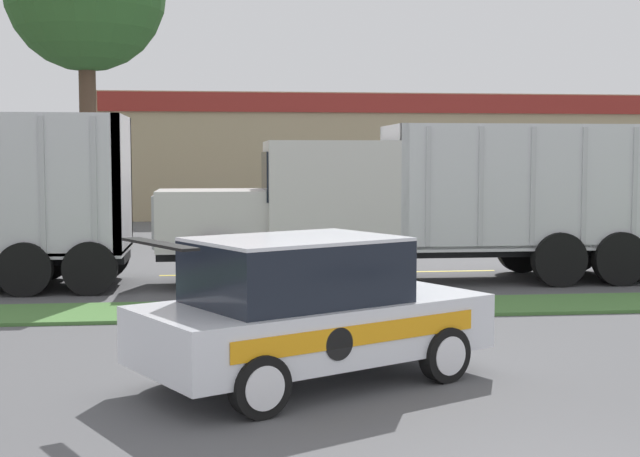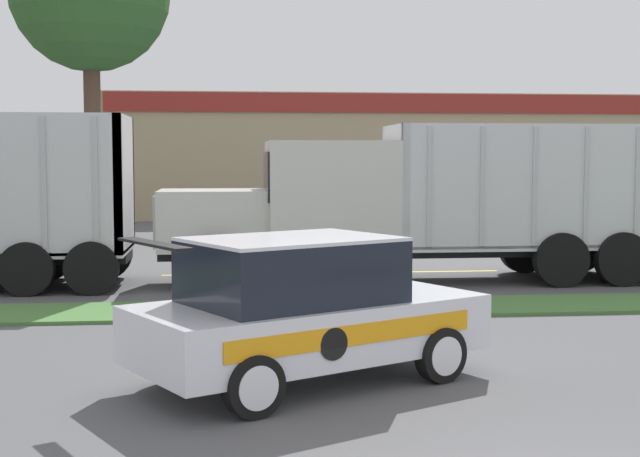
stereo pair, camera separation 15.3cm
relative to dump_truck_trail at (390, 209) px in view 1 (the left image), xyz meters
The scene contains 6 objects.
grass_verge 3.88m from the dump_truck_trail, 106.47° to the right, with size 120.00×1.87×0.06m, color #477538.
centre_line_4 4.37m from the dump_truck_trail, 158.17° to the left, with size 2.40×0.14×0.01m, color yellow.
centre_line_5 2.71m from the dump_truck_trail, 43.16° to the left, with size 2.40×0.14×0.01m, color yellow.
dump_truck_trail is the anchor object (origin of this frame).
rally_car 8.82m from the dump_truck_trail, 107.41° to the right, with size 4.53×3.61×1.78m.
store_building_backdrop 24.95m from the dump_truck_trail, 81.84° to the left, with size 25.29×12.10×5.39m.
Camera 1 is at (-2.68, -5.97, 2.68)m, focal length 50.00 mm.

